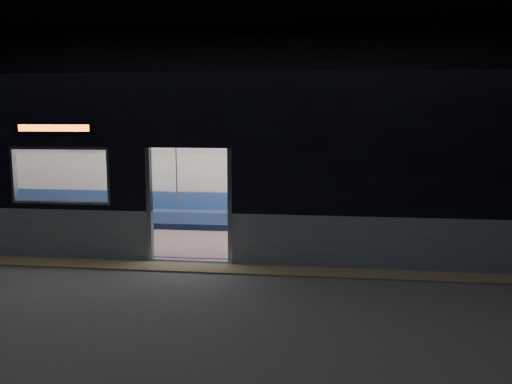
# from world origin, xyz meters

# --- Properties ---
(station_floor) EXTENTS (24.00, 14.00, 0.01)m
(station_floor) POSITION_xyz_m (0.00, 0.00, -0.01)
(station_floor) COLOR #47494C
(station_floor) RESTS_ON ground
(station_envelope) EXTENTS (24.00, 14.00, 5.00)m
(station_envelope) POSITION_xyz_m (0.00, 0.00, 3.66)
(station_envelope) COLOR black
(station_envelope) RESTS_ON station_floor
(tactile_strip) EXTENTS (22.80, 0.50, 0.03)m
(tactile_strip) POSITION_xyz_m (0.00, 0.55, 0.01)
(tactile_strip) COLOR #8C7F59
(tactile_strip) RESTS_ON station_floor
(metro_car) EXTENTS (18.00, 3.04, 3.35)m
(metro_car) POSITION_xyz_m (-0.00, 2.54, 1.85)
(metro_car) COLOR #8E9BAA
(metro_car) RESTS_ON station_floor
(passenger) EXTENTS (0.47, 0.75, 1.42)m
(passenger) POSITION_xyz_m (3.27, 3.55, 0.82)
(passenger) COLOR black
(passenger) RESTS_ON metro_car
(handbag) EXTENTS (0.34, 0.32, 0.14)m
(handbag) POSITION_xyz_m (3.27, 3.31, 0.69)
(handbag) COLOR black
(handbag) RESTS_ON passenger
(transit_map) EXTENTS (0.98, 0.03, 0.64)m
(transit_map) POSITION_xyz_m (5.00, 3.85, 1.47)
(transit_map) COLOR white
(transit_map) RESTS_ON metro_car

